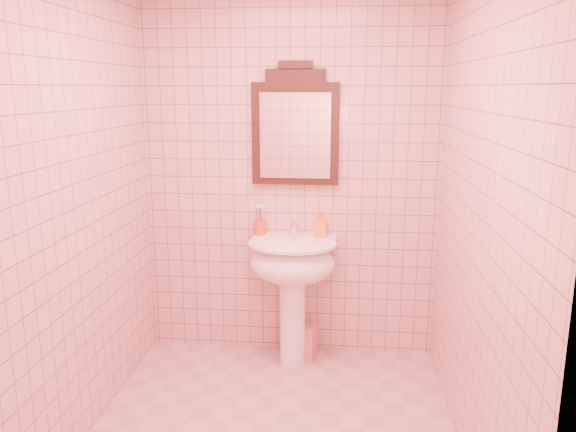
# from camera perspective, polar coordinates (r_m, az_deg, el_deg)

# --- Properties ---
(back_wall) EXTENTS (2.00, 0.02, 2.50)m
(back_wall) POSITION_cam_1_polar(r_m,az_deg,el_deg) (3.82, 0.22, 3.90)
(back_wall) COLOR tan
(back_wall) RESTS_ON floor
(pedestal_sink) EXTENTS (0.58, 0.58, 0.86)m
(pedestal_sink) POSITION_cam_1_polar(r_m,az_deg,el_deg) (3.74, 0.47, -5.61)
(pedestal_sink) COLOR white
(pedestal_sink) RESTS_ON floor
(faucet) EXTENTS (0.04, 0.16, 0.11)m
(faucet) POSITION_cam_1_polar(r_m,az_deg,el_deg) (3.79, 0.65, -1.26)
(faucet) COLOR white
(faucet) RESTS_ON pedestal_sink
(mirror) EXTENTS (0.58, 0.06, 0.81)m
(mirror) POSITION_cam_1_polar(r_m,az_deg,el_deg) (3.75, 0.76, 8.88)
(mirror) COLOR black
(mirror) RESTS_ON back_wall
(toothbrush_cup) EXTENTS (0.08, 0.08, 0.19)m
(toothbrush_cup) POSITION_cam_1_polar(r_m,az_deg,el_deg) (3.85, -2.88, -1.11)
(toothbrush_cup) COLOR red
(toothbrush_cup) RESTS_ON pedestal_sink
(soap_dispenser) EXTENTS (0.09, 0.09, 0.18)m
(soap_dispenser) POSITION_cam_1_polar(r_m,az_deg,el_deg) (3.78, 3.37, -0.84)
(soap_dispenser) COLOR orange
(soap_dispenser) RESTS_ON pedestal_sink
(towel) EXTENTS (0.22, 0.18, 0.24)m
(towel) POSITION_cam_1_polar(r_m,az_deg,el_deg) (4.01, 1.37, -12.59)
(towel) COLOR tan
(towel) RESTS_ON floor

